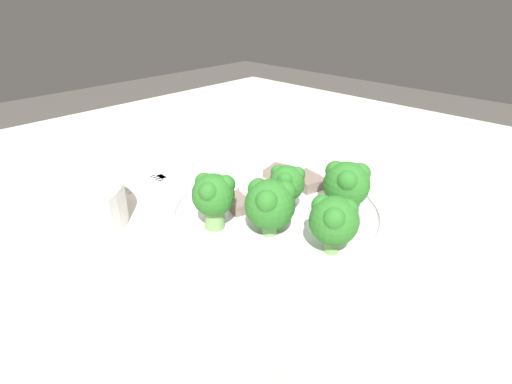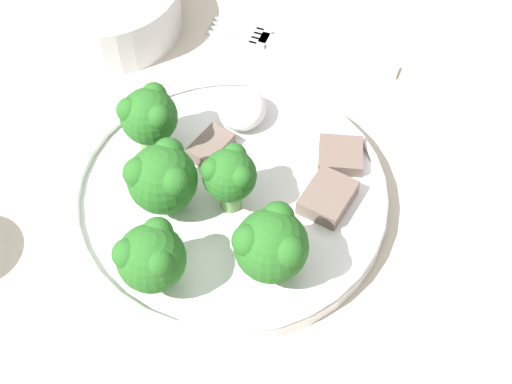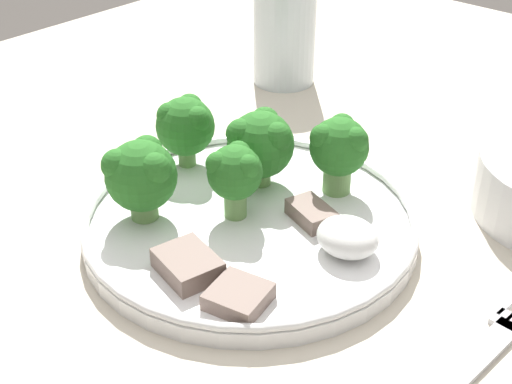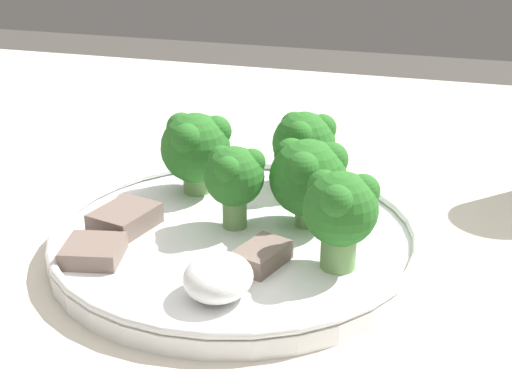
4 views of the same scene
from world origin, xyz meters
The scene contains 10 objects.
dinner_plate centered at (-0.05, -0.01, 0.74)m, with size 0.24×0.24×0.02m.
broccoli_floret_near_rim_left centered at (-0.08, 0.03, 0.78)m, with size 0.05×0.05×0.06m.
broccoli_floret_center_left centered at (-0.14, 0.01, 0.78)m, with size 0.05×0.05×0.06m.
broccoli_floret_back_left centered at (-0.11, -0.06, 0.78)m, with size 0.05×0.05×0.06m.
broccoli_floret_front_left centered at (-0.06, -0.02, 0.78)m, with size 0.04×0.04×0.06m.
broccoli_floret_center_back centered at (-0.03, 0.06, 0.79)m, with size 0.05×0.04×0.06m.
meat_slice_front_slice centered at (-0.02, 0.01, 0.75)m, with size 0.04×0.03×0.01m.
meat_slice_middle_slice centered at (-0.04, -0.09, 0.75)m, with size 0.05×0.04×0.01m.
meat_slice_rear_slice centered at (0.01, -0.09, 0.75)m, with size 0.04×0.04×0.01m.
sauce_dollop centered at (0.02, 0.00, 0.76)m, with size 0.04×0.04×0.02m.
Camera 4 is at (0.35, 0.12, 0.96)m, focal length 50.00 mm.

